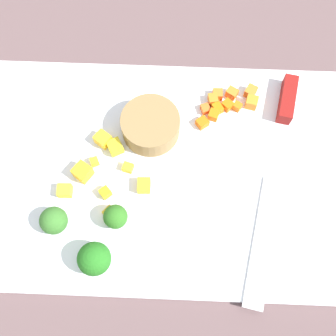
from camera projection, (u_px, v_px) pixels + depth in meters
The scene contains 27 objects.
ground_plane at pixel (168, 173), 0.60m from camera, with size 4.00×4.00×0.00m, color brown.
cutting_board at pixel (168, 172), 0.59m from camera, with size 0.56×0.35×0.01m, color white.
prep_bowl at pixel (151, 125), 0.59m from camera, with size 0.09×0.09×0.04m, color olive.
chef_knife at pixel (281, 138), 0.59m from camera, with size 0.09×0.34×0.02m.
carrot_dice_0 at pixel (217, 108), 0.61m from camera, with size 0.02×0.01×0.01m, color orange.
carrot_dice_1 at pixel (214, 115), 0.61m from camera, with size 0.02×0.01×0.01m, color orange.
carrot_dice_2 at pixel (252, 102), 0.61m from camera, with size 0.02×0.02×0.02m, color orange.
carrot_dice_3 at pixel (217, 94), 0.62m from camera, with size 0.01×0.01×0.01m, color orange.
carrot_dice_4 at pixel (227, 105), 0.61m from camera, with size 0.01×0.01×0.01m, color orange.
carrot_dice_5 at pixel (232, 93), 0.62m from camera, with size 0.02×0.01×0.01m, color orange.
carrot_dice_6 at pixel (251, 92), 0.62m from camera, with size 0.02×0.02×0.01m, color orange.
carrot_dice_7 at pixel (213, 100), 0.62m from camera, with size 0.01×0.02×0.01m, color orange.
carrot_dice_8 at pixel (237, 106), 0.61m from camera, with size 0.01×0.01×0.01m, color orange.
carrot_dice_9 at pixel (202, 123), 0.60m from camera, with size 0.02×0.01×0.01m, color orange.
carrot_dice_10 at pixel (205, 109), 0.61m from camera, with size 0.01×0.01×0.01m, color orange.
pepper_dice_0 at pixel (105, 193), 0.57m from camera, with size 0.01×0.01×0.01m, color yellow.
pepper_dice_1 at pixel (83, 172), 0.57m from camera, with size 0.02×0.02×0.02m, color yellow.
pepper_dice_2 at pixel (65, 191), 0.57m from camera, with size 0.02×0.02×0.02m, color yellow.
pepper_dice_3 at pixel (144, 186), 0.57m from camera, with size 0.02×0.02×0.02m, color yellow.
pepper_dice_4 at pixel (111, 214), 0.55m from camera, with size 0.02×0.02×0.01m, color yellow.
pepper_dice_5 at pixel (103, 139), 0.59m from camera, with size 0.02×0.02×0.02m, color yellow.
pepper_dice_6 at pixel (95, 162), 0.58m from camera, with size 0.01×0.01×0.01m, color yellow.
pepper_dice_7 at pixel (128, 165), 0.58m from camera, with size 0.01×0.01×0.01m, color yellow.
pepper_dice_8 at pixel (115, 147), 0.59m from camera, with size 0.02×0.02×0.02m, color yellow.
broccoli_floret_0 at pixel (94, 259), 0.52m from camera, with size 0.04×0.04×0.05m.
broccoli_floret_1 at pixel (115, 217), 0.54m from camera, with size 0.03×0.03×0.04m.
broccoli_floret_2 at pixel (54, 221), 0.54m from camera, with size 0.04×0.04×0.04m.
Camera 1 is at (0.01, -0.20, 0.56)m, focal length 43.43 mm.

